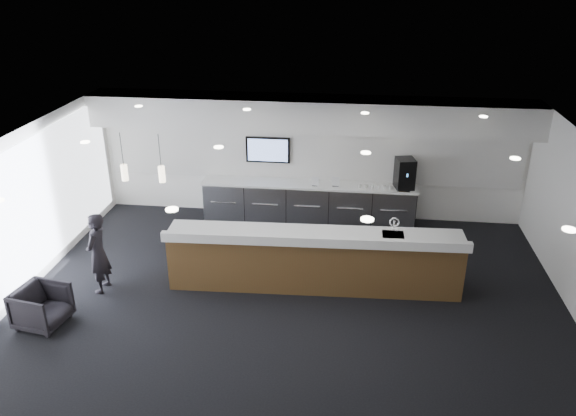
# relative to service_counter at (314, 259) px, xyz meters

# --- Properties ---
(ground) EXTENTS (10.00, 10.00, 0.00)m
(ground) POSITION_rel_service_counter_xyz_m (-0.37, -0.70, -0.57)
(ground) COLOR black
(ground) RESTS_ON ground
(ceiling) EXTENTS (10.00, 8.00, 0.02)m
(ceiling) POSITION_rel_service_counter_xyz_m (-0.37, -0.70, 2.43)
(ceiling) COLOR black
(ceiling) RESTS_ON back_wall
(back_wall) EXTENTS (10.00, 0.02, 3.00)m
(back_wall) POSITION_rel_service_counter_xyz_m (-0.37, 3.30, 0.93)
(back_wall) COLOR white
(back_wall) RESTS_ON ground
(left_wall) EXTENTS (0.02, 8.00, 3.00)m
(left_wall) POSITION_rel_service_counter_xyz_m (-5.37, -0.70, 0.93)
(left_wall) COLOR white
(left_wall) RESTS_ON ground
(soffit_bulkhead) EXTENTS (10.00, 0.90, 0.70)m
(soffit_bulkhead) POSITION_rel_service_counter_xyz_m (-0.37, 2.85, 2.08)
(soffit_bulkhead) COLOR silver
(soffit_bulkhead) RESTS_ON back_wall
(alcove_panel) EXTENTS (9.80, 0.06, 1.40)m
(alcove_panel) POSITION_rel_service_counter_xyz_m (-0.37, 3.27, 1.03)
(alcove_panel) COLOR silver
(alcove_panel) RESTS_ON back_wall
(window_blinds_wall) EXTENTS (0.04, 7.36, 2.55)m
(window_blinds_wall) POSITION_rel_service_counter_xyz_m (-5.33, -0.70, 0.93)
(window_blinds_wall) COLOR white
(window_blinds_wall) RESTS_ON left_wall
(back_credenza) EXTENTS (5.06, 0.66, 0.95)m
(back_credenza) POSITION_rel_service_counter_xyz_m (-0.37, 2.94, -0.10)
(back_credenza) COLOR gray
(back_credenza) RESTS_ON ground
(wall_tv) EXTENTS (1.05, 0.08, 0.62)m
(wall_tv) POSITION_rel_service_counter_xyz_m (-1.37, 3.21, 1.08)
(wall_tv) COLOR black
(wall_tv) RESTS_ON back_wall
(pendant_left) EXTENTS (0.12, 0.12, 0.30)m
(pendant_left) POSITION_rel_service_counter_xyz_m (-2.77, 0.10, 1.68)
(pendant_left) COLOR beige
(pendant_left) RESTS_ON ceiling
(pendant_right) EXTENTS (0.12, 0.12, 0.30)m
(pendant_right) POSITION_rel_service_counter_xyz_m (-3.47, 0.10, 1.68)
(pendant_right) COLOR beige
(pendant_right) RESTS_ON ceiling
(ceiling_can_lights) EXTENTS (7.00, 5.00, 0.02)m
(ceiling_can_lights) POSITION_rel_service_counter_xyz_m (-0.37, -0.70, 2.40)
(ceiling_can_lights) COLOR white
(ceiling_can_lights) RESTS_ON ceiling
(service_counter) EXTENTS (5.59, 1.14, 1.49)m
(service_counter) POSITION_rel_service_counter_xyz_m (0.00, 0.00, 0.00)
(service_counter) COLOR brown
(service_counter) RESTS_ON ground
(coffee_machine) EXTENTS (0.48, 0.57, 0.70)m
(coffee_machine) POSITION_rel_service_counter_xyz_m (1.83, 2.94, 0.73)
(coffee_machine) COLOR black
(coffee_machine) RESTS_ON back_credenza
(info_sign_left) EXTENTS (0.16, 0.05, 0.22)m
(info_sign_left) POSITION_rel_service_counter_xyz_m (-0.20, 2.80, 0.48)
(info_sign_left) COLOR silver
(info_sign_left) RESTS_ON back_credenza
(info_sign_right) EXTENTS (0.17, 0.04, 0.23)m
(info_sign_right) POSITION_rel_service_counter_xyz_m (0.27, 2.83, 0.49)
(info_sign_right) COLOR silver
(info_sign_right) RESTS_ON back_credenza
(armchair) EXTENTS (0.91, 0.89, 0.72)m
(armchair) POSITION_rel_service_counter_xyz_m (-4.53, -1.81, -0.21)
(armchair) COLOR black
(armchair) RESTS_ON ground
(lounge_guest) EXTENTS (0.39, 0.58, 1.58)m
(lounge_guest) POSITION_rel_service_counter_xyz_m (-3.99, -0.63, 0.22)
(lounge_guest) COLOR black
(lounge_guest) RESTS_ON ground
(cup_0) EXTENTS (0.09, 0.09, 0.08)m
(cup_0) POSITION_rel_service_counter_xyz_m (1.53, 2.81, 0.42)
(cup_0) COLOR white
(cup_0) RESTS_ON back_credenza
(cup_1) EXTENTS (0.13, 0.13, 0.08)m
(cup_1) POSITION_rel_service_counter_xyz_m (1.39, 2.81, 0.42)
(cup_1) COLOR white
(cup_1) RESTS_ON back_credenza
(cup_2) EXTENTS (0.11, 0.11, 0.08)m
(cup_2) POSITION_rel_service_counter_xyz_m (1.25, 2.81, 0.42)
(cup_2) COLOR white
(cup_2) RESTS_ON back_credenza
(cup_3) EXTENTS (0.12, 0.12, 0.08)m
(cup_3) POSITION_rel_service_counter_xyz_m (1.11, 2.81, 0.42)
(cup_3) COLOR white
(cup_3) RESTS_ON back_credenza
(cup_4) EXTENTS (0.12, 0.12, 0.08)m
(cup_4) POSITION_rel_service_counter_xyz_m (0.97, 2.81, 0.42)
(cup_4) COLOR white
(cup_4) RESTS_ON back_credenza
(cup_5) EXTENTS (0.10, 0.10, 0.08)m
(cup_5) POSITION_rel_service_counter_xyz_m (0.83, 2.81, 0.42)
(cup_5) COLOR white
(cup_5) RESTS_ON back_credenza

